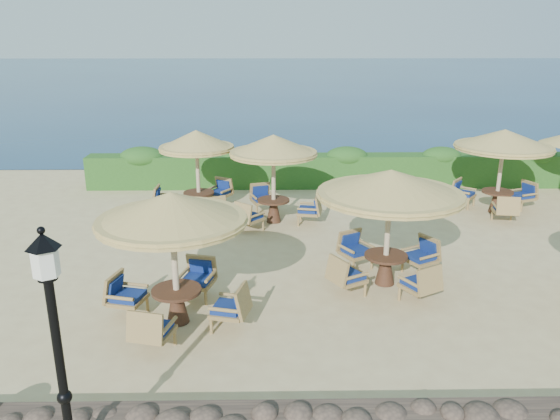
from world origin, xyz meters
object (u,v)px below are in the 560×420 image
object	(u,v)px
cafe_set_4	(273,162)
cafe_set_3	(197,159)
lamp_post	(61,372)
cafe_set_1	(389,203)
cafe_set_5	(503,152)
cafe_set_0	(173,235)

from	to	relation	value
cafe_set_4	cafe_set_3	bearing A→B (deg)	160.17
lamp_post	cafe_set_4	size ratio (longest dim) A/B	1.21
cafe_set_1	cafe_set_3	distance (m)	7.10
cafe_set_5	cafe_set_4	bearing A→B (deg)	-173.43
cafe_set_3	cafe_set_5	distance (m)	9.41
cafe_set_0	cafe_set_1	bearing A→B (deg)	20.80
cafe_set_0	cafe_set_4	bearing A→B (deg)	72.44
cafe_set_1	cafe_set_5	bearing A→B (deg)	48.50
lamp_post	cafe_set_4	xyz separation A→B (m)	(2.58, 9.97, 0.31)
cafe_set_1	cafe_set_4	bearing A→B (deg)	119.67
cafe_set_0	cafe_set_1	world-z (taller)	same
lamp_post	cafe_set_0	world-z (taller)	lamp_post
lamp_post	cafe_set_3	distance (m)	10.82
cafe_set_3	cafe_set_1	bearing A→B (deg)	-47.19
cafe_set_0	cafe_set_3	xyz separation A→B (m)	(-0.43, 6.88, -0.06)
cafe_set_0	cafe_set_4	xyz separation A→B (m)	(1.91, 6.04, 0.03)
cafe_set_5	cafe_set_0	bearing A→B (deg)	-142.66
cafe_set_1	cafe_set_0	bearing A→B (deg)	-159.20
cafe_set_0	cafe_set_3	bearing A→B (deg)	93.57
lamp_post	cafe_set_3	xyz separation A→B (m)	(0.25, 10.82, 0.22)
cafe_set_1	cafe_set_5	xyz separation A→B (m)	(4.58, 5.18, 0.03)
cafe_set_4	cafe_set_5	size ratio (longest dim) A/B	0.92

